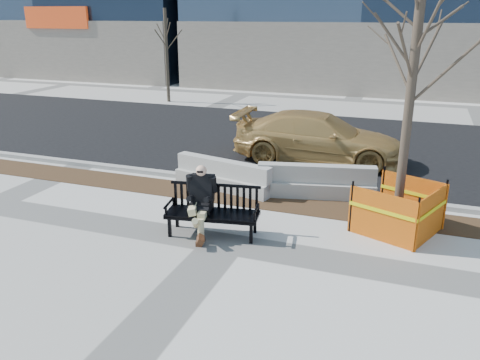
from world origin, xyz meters
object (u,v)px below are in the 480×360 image
object	(u,v)px
sedan	(317,161)
jersey_barrier_right	(315,196)
jersey_barrier_left	(223,189)
bench	(213,234)
tree_fence	(395,230)
seated_man	(202,232)

from	to	relation	value
sedan	jersey_barrier_right	size ratio (longest dim) A/B	1.78
jersey_barrier_left	jersey_barrier_right	world-z (taller)	jersey_barrier_right
bench	jersey_barrier_right	xyz separation A→B (m)	(1.59, 3.04, 0.00)
sedan	tree_fence	bearing A→B (deg)	-151.21
seated_man	tree_fence	size ratio (longest dim) A/B	0.26
jersey_barrier_right	bench	bearing A→B (deg)	-130.16
sedan	bench	bearing A→B (deg)	169.78
jersey_barrier_left	bench	bearing A→B (deg)	-59.63
sedan	jersey_barrier_right	distance (m)	3.23
sedan	jersey_barrier_left	bearing A→B (deg)	150.49
jersey_barrier_right	jersey_barrier_left	bearing A→B (deg)	173.86
seated_man	sedan	distance (m)	6.33
sedan	jersey_barrier_left	world-z (taller)	sedan
bench	jersey_barrier_left	bearing A→B (deg)	97.87
bench	seated_man	bearing A→B (deg)	168.47
seated_man	bench	bearing A→B (deg)	-11.53
seated_man	sedan	xyz separation A→B (m)	(1.26, 6.20, 0.00)
jersey_barrier_left	seated_man	bearing A→B (deg)	-64.79
tree_fence	jersey_barrier_right	bearing A→B (deg)	144.74
bench	sedan	xyz separation A→B (m)	(0.99, 6.21, 0.00)
seated_man	jersey_barrier_left	xyz separation A→B (m)	(-0.60, 2.75, 0.00)
tree_fence	sedan	distance (m)	5.35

